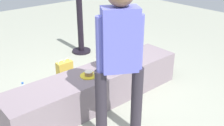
# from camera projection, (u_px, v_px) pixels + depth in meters

# --- Properties ---
(ground_plane) EXTENTS (12.00, 12.00, 0.00)m
(ground_plane) POSITION_uv_depth(u_px,v_px,m) (98.00, 101.00, 3.66)
(ground_plane) COLOR #9EA190
(concrete_ledge) EXTENTS (2.54, 0.56, 0.45)m
(concrete_ledge) POSITION_uv_depth(u_px,v_px,m) (98.00, 86.00, 3.57)
(concrete_ledge) COLOR gray
(concrete_ledge) RESTS_ON ground_plane
(child_seated) EXTENTS (0.28, 0.34, 0.48)m
(child_seated) POSITION_uv_depth(u_px,v_px,m) (107.00, 52.00, 3.50)
(child_seated) COLOR #181D43
(child_seated) RESTS_ON concrete_ledge
(adult_standing) EXTENTS (0.46, 0.36, 1.72)m
(adult_standing) POSITION_uv_depth(u_px,v_px,m) (120.00, 50.00, 2.58)
(adult_standing) COLOR #2F2A34
(adult_standing) RESTS_ON ground_plane
(cake_plate) EXTENTS (0.22, 0.22, 0.07)m
(cake_plate) POSITION_uv_depth(u_px,v_px,m) (89.00, 74.00, 3.35)
(cake_plate) COLOR yellow
(cake_plate) RESTS_ON concrete_ledge
(gift_bag) EXTENTS (0.24, 0.12, 0.38)m
(gift_bag) POSITION_uv_depth(u_px,v_px,m) (65.00, 71.00, 4.11)
(gift_bag) COLOR gold
(gift_bag) RESTS_ON ground_plane
(railing_post) EXTENTS (0.36, 0.36, 1.27)m
(railing_post) POSITION_uv_depth(u_px,v_px,m) (80.00, 28.00, 5.07)
(railing_post) COLOR black
(railing_post) RESTS_ON ground_plane
(water_bottle_near_gift) EXTENTS (0.07, 0.07, 0.22)m
(water_bottle_near_gift) POSITION_uv_depth(u_px,v_px,m) (24.00, 90.00, 3.73)
(water_bottle_near_gift) COLOR silver
(water_bottle_near_gift) RESTS_ON ground_plane
(party_cup_red) EXTENTS (0.08, 0.08, 0.11)m
(party_cup_red) POSITION_uv_depth(u_px,v_px,m) (101.00, 54.00, 5.05)
(party_cup_red) COLOR red
(party_cup_red) RESTS_ON ground_plane
(cake_box_white) EXTENTS (0.40, 0.36, 0.15)m
(cake_box_white) POSITION_uv_depth(u_px,v_px,m) (106.00, 70.00, 4.37)
(cake_box_white) COLOR white
(cake_box_white) RESTS_ON ground_plane
(handbag_black_leather) EXTENTS (0.28, 0.15, 0.29)m
(handbag_black_leather) POSITION_uv_depth(u_px,v_px,m) (127.00, 63.00, 4.55)
(handbag_black_leather) COLOR black
(handbag_black_leather) RESTS_ON ground_plane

